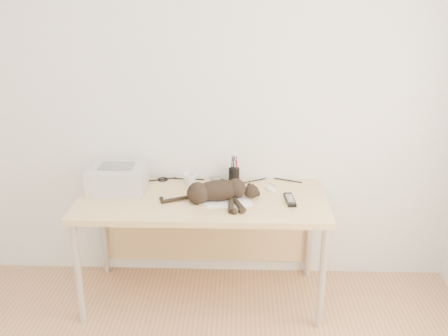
{
  "coord_description": "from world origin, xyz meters",
  "views": [
    {
      "loc": [
        0.24,
        -1.55,
        2.01
      ],
      "look_at": [
        0.14,
        1.34,
        0.97
      ],
      "focal_mm": 40.0,
      "sensor_mm": 36.0,
      "label": 1
    }
  ],
  "objects_px": {
    "pen_cup": "(234,175)",
    "mouse": "(271,187)",
    "cat": "(216,192)",
    "mug": "(190,180)",
    "desk": "(203,211)",
    "printer": "(118,178)"
  },
  "relations": [
    {
      "from": "pen_cup",
      "to": "mouse",
      "type": "bearing_deg",
      "value": -26.92
    },
    {
      "from": "printer",
      "to": "cat",
      "type": "height_order",
      "value": "printer"
    },
    {
      "from": "cat",
      "to": "mug",
      "type": "xyz_separation_m",
      "value": [
        -0.19,
        0.25,
        -0.02
      ]
    },
    {
      "from": "pen_cup",
      "to": "mouse",
      "type": "height_order",
      "value": "pen_cup"
    },
    {
      "from": "cat",
      "to": "pen_cup",
      "type": "xyz_separation_m",
      "value": [
        0.11,
        0.33,
        -0.01
      ]
    },
    {
      "from": "printer",
      "to": "mug",
      "type": "xyz_separation_m",
      "value": [
        0.47,
        0.08,
        -0.04
      ]
    },
    {
      "from": "mug",
      "to": "mouse",
      "type": "relative_size",
      "value": 0.9
    },
    {
      "from": "printer",
      "to": "mug",
      "type": "relative_size",
      "value": 3.93
    },
    {
      "from": "cat",
      "to": "mug",
      "type": "relative_size",
      "value": 6.71
    },
    {
      "from": "mug",
      "to": "mouse",
      "type": "distance_m",
      "value": 0.55
    },
    {
      "from": "cat",
      "to": "desk",
      "type": "bearing_deg",
      "value": 112.76
    },
    {
      "from": "desk",
      "to": "pen_cup",
      "type": "relative_size",
      "value": 8.39
    },
    {
      "from": "desk",
      "to": "mug",
      "type": "bearing_deg",
      "value": 130.07
    },
    {
      "from": "mug",
      "to": "desk",
      "type": "bearing_deg",
      "value": -49.93
    },
    {
      "from": "mug",
      "to": "pen_cup",
      "type": "relative_size",
      "value": 0.5
    },
    {
      "from": "cat",
      "to": "mouse",
      "type": "xyz_separation_m",
      "value": [
        0.36,
        0.2,
        -0.05
      ]
    },
    {
      "from": "mouse",
      "to": "mug",
      "type": "bearing_deg",
      "value": 151.34
    },
    {
      "from": "cat",
      "to": "mouse",
      "type": "relative_size",
      "value": 6.02
    },
    {
      "from": "printer",
      "to": "mug",
      "type": "distance_m",
      "value": 0.48
    },
    {
      "from": "desk",
      "to": "cat",
      "type": "distance_m",
      "value": 0.25
    },
    {
      "from": "mug",
      "to": "pen_cup",
      "type": "bearing_deg",
      "value": 15.54
    },
    {
      "from": "desk",
      "to": "mouse",
      "type": "bearing_deg",
      "value": 9.48
    }
  ]
}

